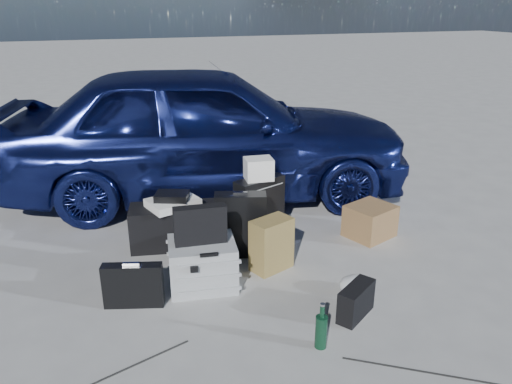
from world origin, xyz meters
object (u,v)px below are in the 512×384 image
at_px(cardboard_box, 370,221).
at_px(green_bottle, 321,326).
at_px(suitcase_left, 241,225).
at_px(briefcase, 133,285).
at_px(suitcase_right, 259,208).
at_px(pelican_case, 203,264).
at_px(car, 206,131).
at_px(duffel_bag, 174,226).

distance_m(cardboard_box, green_bottle, 1.83).
bearing_deg(suitcase_left, briefcase, -135.90).
height_order(briefcase, suitcase_right, suitcase_right).
bearing_deg(pelican_case, cardboard_box, 19.75).
height_order(pelican_case, suitcase_left, suitcase_left).
bearing_deg(cardboard_box, car, 125.57).
distance_m(car, suitcase_right, 1.39).
height_order(pelican_case, briefcase, pelican_case).
relative_size(pelican_case, briefcase, 1.18).
relative_size(duffel_bag, cardboard_box, 1.89).
relative_size(briefcase, green_bottle, 1.38).
xyz_separation_m(briefcase, cardboard_box, (2.32, 0.44, -0.02)).
distance_m(pelican_case, briefcase, 0.57).
height_order(suitcase_right, green_bottle, suitcase_right).
xyz_separation_m(cardboard_box, green_bottle, (-1.22, -1.36, 0.00)).
xyz_separation_m(pelican_case, suitcase_left, (0.45, 0.39, 0.10)).
distance_m(suitcase_left, suitcase_right, 0.42).
distance_m(briefcase, cardboard_box, 2.37).
relative_size(pelican_case, green_bottle, 1.63).
relative_size(pelican_case, suitcase_right, 0.87).
distance_m(suitcase_left, cardboard_box, 1.32).
bearing_deg(pelican_case, suitcase_right, 52.16).
bearing_deg(green_bottle, briefcase, 140.15).
relative_size(suitcase_right, cardboard_box, 1.43).
distance_m(briefcase, suitcase_right, 1.54).
height_order(cardboard_box, green_bottle, green_bottle).
distance_m(car, cardboard_box, 2.13).
xyz_separation_m(pelican_case, green_bottle, (0.54, -1.03, -0.03)).
height_order(car, duffel_bag, car).
height_order(suitcase_left, suitcase_right, suitcase_right).
xyz_separation_m(suitcase_right, green_bottle, (-0.20, -1.72, -0.14)).
distance_m(car, suitcase_left, 1.67).
xyz_separation_m(suitcase_left, suitcase_right, (0.29, 0.30, 0.01)).
height_order(car, suitcase_right, car).
bearing_deg(briefcase, suitcase_right, 48.99).
xyz_separation_m(duffel_bag, green_bottle, (0.62, -1.81, -0.04)).
distance_m(suitcase_right, duffel_bag, 0.83).
bearing_deg(suitcase_right, duffel_bag, 153.51).
distance_m(pelican_case, cardboard_box, 1.79).
xyz_separation_m(briefcase, suitcase_left, (1.02, 0.50, 0.12)).
xyz_separation_m(suitcase_right, cardboard_box, (1.02, -0.37, -0.14)).
bearing_deg(suitcase_right, green_bottle, -117.63).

